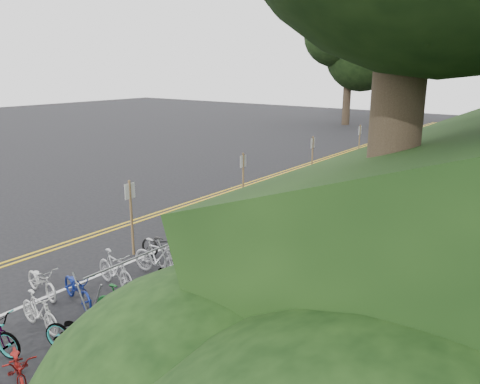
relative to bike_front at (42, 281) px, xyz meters
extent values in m
cube|color=gold|center=(-3.02, 8.35, -0.42)|extent=(0.12, 80.00, 0.01)
cube|color=gold|center=(-2.72, 8.35, -0.42)|extent=(0.12, 80.00, 0.01)
cube|color=silver|center=(0.13, 8.35, -0.42)|extent=(0.12, 80.00, 0.01)
cube|color=silver|center=(4.33, 8.35, -0.42)|extent=(0.12, 80.00, 0.01)
cube|color=silver|center=(2.23, 2.35, -0.42)|extent=(0.10, 1.60, 0.01)
cube|color=silver|center=(2.23, 8.35, -0.42)|extent=(0.10, 1.60, 0.01)
cube|color=silver|center=(2.23, 14.35, -0.42)|extent=(0.10, 1.60, 0.01)
cube|color=silver|center=(2.23, 20.35, -0.42)|extent=(0.10, 1.60, 0.01)
cube|color=silver|center=(2.23, 26.35, -0.42)|extent=(0.10, 1.60, 0.01)
cube|color=silver|center=(2.23, 32.35, -0.42)|extent=(0.10, 1.60, 0.01)
cube|color=maroon|center=(4.83, 10.35, -0.38)|extent=(0.25, 28.00, 0.10)
cube|color=#382819|center=(5.53, 20.35, -0.35)|extent=(1.40, 44.00, 0.16)
ellipsoid|color=#284C19|center=(6.33, 1.35, 0.61)|extent=(2.00, 2.80, 1.60)
ellipsoid|color=#284C19|center=(7.13, 6.35, 1.12)|extent=(2.60, 3.64, 2.08)
ellipsoid|color=#284C19|center=(6.93, 18.35, 1.13)|extent=(3.00, 4.20, 2.40)
ellipsoid|color=#284C19|center=(6.13, 4.35, 0.47)|extent=(1.80, 2.52, 1.44)
ellipsoid|color=black|center=(7.13, -1.15, 0.78)|extent=(5.28, 6.16, 3.52)
cylinder|color=#2D2319|center=(8.63, 1.35, 3.60)|extent=(0.80, 0.80, 5.65)
cylinder|color=#2D2319|center=(-9.87, 40.35, 2.40)|extent=(0.80, 0.80, 5.65)
ellipsoid|color=black|center=(-9.87, 40.35, 7.54)|extent=(7.72, 7.72, 7.33)
cylinder|color=#2D2319|center=(-6.87, 48.35, 2.18)|extent=(0.78, 0.78, 5.21)
ellipsoid|color=black|center=(-6.87, 48.35, 6.81)|extent=(6.76, 6.76, 6.42)
cylinder|color=gray|center=(2.13, 1.35, 0.72)|extent=(0.05, 3.00, 0.05)
cylinder|color=gray|center=(1.85, -0.05, 0.15)|extent=(0.58, 0.04, 1.13)
cylinder|color=gray|center=(2.41, -0.05, 0.15)|extent=(0.58, 0.04, 1.13)
cylinder|color=gray|center=(1.85, 2.75, 0.15)|extent=(0.58, 0.04, 1.13)
cylinder|color=gray|center=(2.41, 2.75, 0.15)|extent=(0.58, 0.04, 1.13)
cylinder|color=gray|center=(2.13, 6.35, 0.72)|extent=(0.05, 3.00, 0.05)
cylinder|color=gray|center=(1.85, 4.95, 0.15)|extent=(0.58, 0.04, 1.13)
cylinder|color=gray|center=(2.41, 4.95, 0.15)|extent=(0.58, 0.04, 1.13)
cylinder|color=gray|center=(1.85, 7.75, 0.15)|extent=(0.58, 0.04, 1.13)
cylinder|color=gray|center=(2.41, 7.75, 0.15)|extent=(0.58, 0.04, 1.13)
cylinder|color=gray|center=(2.13, 11.35, 0.72)|extent=(0.05, 3.00, 0.05)
cylinder|color=gray|center=(1.85, 9.95, 0.15)|extent=(0.58, 0.04, 1.13)
cylinder|color=gray|center=(2.41, 9.95, 0.15)|extent=(0.58, 0.04, 1.13)
cylinder|color=gray|center=(1.85, 12.75, 0.15)|extent=(0.58, 0.04, 1.13)
cylinder|color=gray|center=(2.41, 12.75, 0.15)|extent=(0.58, 0.04, 1.13)
cylinder|color=gray|center=(2.13, 16.35, 0.72)|extent=(0.05, 3.00, 0.05)
cylinder|color=gray|center=(1.85, 14.95, 0.15)|extent=(0.58, 0.04, 1.13)
cylinder|color=gray|center=(2.41, 14.95, 0.15)|extent=(0.58, 0.04, 1.13)
cylinder|color=gray|center=(1.85, 17.75, 0.15)|extent=(0.58, 0.04, 1.13)
cylinder|color=gray|center=(2.41, 17.75, 0.15)|extent=(0.58, 0.04, 1.13)
cylinder|color=gray|center=(2.13, 21.35, 0.72)|extent=(0.05, 3.00, 0.05)
cylinder|color=gray|center=(1.85, 19.95, 0.15)|extent=(0.58, 0.04, 1.13)
cylinder|color=gray|center=(2.41, 19.95, 0.15)|extent=(0.58, 0.04, 1.13)
cylinder|color=gray|center=(1.85, 22.75, 0.15)|extent=(0.58, 0.04, 1.13)
cylinder|color=gray|center=(2.41, 22.75, 0.15)|extent=(0.58, 0.04, 1.13)
cylinder|color=brown|center=(-0.27, 3.35, 0.82)|extent=(0.08, 0.08, 2.50)
cube|color=silver|center=(-0.27, 3.35, 1.72)|extent=(0.02, 0.40, 0.50)
cylinder|color=brown|center=(-0.27, 9.35, 0.82)|extent=(0.08, 0.08, 2.50)
cube|color=silver|center=(-0.27, 9.35, 1.72)|extent=(0.02, 0.40, 0.50)
cylinder|color=brown|center=(-0.27, 15.35, 0.82)|extent=(0.08, 0.08, 2.50)
cube|color=silver|center=(-0.27, 15.35, 1.72)|extent=(0.02, 0.40, 0.50)
cylinder|color=brown|center=(-0.27, 21.35, 0.82)|extent=(0.08, 0.08, 2.50)
cube|color=silver|center=(-0.27, 21.35, 1.72)|extent=(0.02, 0.40, 0.50)
imported|color=beige|center=(0.00, 0.00, 0.00)|extent=(0.74, 1.67, 0.85)
imported|color=maroon|center=(3.13, -2.32, 0.00)|extent=(1.13, 1.73, 0.86)
imported|color=beige|center=(1.52, -0.95, 0.04)|extent=(0.47, 1.56, 0.93)
imported|color=slate|center=(3.15, -0.93, 0.06)|extent=(1.25, 1.97, 0.98)
imported|color=navy|center=(1.17, 0.30, 0.02)|extent=(0.96, 1.80, 0.90)
imported|color=#144C1E|center=(2.85, 0.39, 0.06)|extent=(0.78, 1.67, 0.97)
imported|color=#9E9EA3|center=(1.19, 1.49, 0.11)|extent=(0.75, 1.83, 1.07)
imported|color=slate|center=(3.28, 1.62, 0.10)|extent=(0.98, 1.81, 1.04)
imported|color=#9E9EA3|center=(1.55, 2.75, 0.12)|extent=(0.68, 1.87, 1.10)
imported|color=black|center=(2.74, 2.77, 0.12)|extent=(1.09, 1.89, 1.10)
imported|color=black|center=(0.90, 3.68, 0.07)|extent=(0.95, 1.96, 0.99)
imported|color=black|center=(2.95, 3.70, 0.01)|extent=(0.73, 1.69, 0.86)
imported|color=#9E9EA3|center=(1.32, 5.11, 0.06)|extent=(0.65, 1.84, 0.97)
imported|color=#144C1E|center=(2.91, 5.11, 0.08)|extent=(0.88, 1.76, 1.02)
imported|color=black|center=(1.00, 6.08, 0.01)|extent=(1.12, 1.76, 0.87)
imported|color=navy|center=(3.38, 6.10, 0.02)|extent=(1.07, 1.81, 0.90)
imported|color=beige|center=(1.41, 7.08, 0.02)|extent=(1.14, 1.78, 0.88)
camera|label=1|loc=(11.09, -5.92, 5.52)|focal=35.00mm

